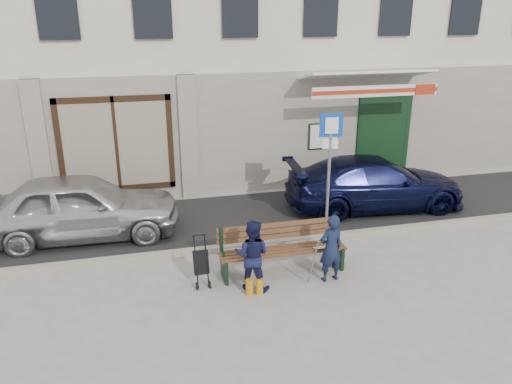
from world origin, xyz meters
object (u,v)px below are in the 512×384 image
object	(u,v)px
car_navy	(375,183)
man	(331,248)
parking_sign	(330,155)
bench	(280,250)
car_silver	(80,207)
stroller	(201,264)
woman	(252,255)

from	to	relation	value
car_navy	man	distance (m)	3.97
parking_sign	bench	bearing A→B (deg)	-127.93
parking_sign	car_navy	bearing A→B (deg)	40.02
car_silver	stroller	bearing A→B (deg)	-137.66
stroller	parking_sign	bearing A→B (deg)	25.57
car_navy	man	xyz separation A→B (m)	(-2.45, -3.13, -0.01)
stroller	woman	bearing A→B (deg)	-26.02
man	woman	distance (m)	1.45
car_silver	woman	world-z (taller)	car_silver
car_navy	man	world-z (taller)	car_navy
woman	bench	bearing A→B (deg)	-118.36
stroller	car_navy	bearing A→B (deg)	27.38
man	car_silver	bearing A→B (deg)	-42.62
car_silver	woman	size ratio (longest dim) A/B	3.19
parking_sign	man	bearing A→B (deg)	-102.68
car_silver	car_navy	distance (m)	6.98
parking_sign	bench	size ratio (longest dim) A/B	1.11
car_navy	woman	distance (m)	4.97
man	parking_sign	bearing A→B (deg)	-118.54
car_silver	woman	xyz separation A→B (m)	(3.08, -3.00, -0.06)
parking_sign	stroller	size ratio (longest dim) A/B	2.90
bench	woman	size ratio (longest dim) A/B	1.83
woman	stroller	size ratio (longest dim) A/B	1.42
man	stroller	xyz separation A→B (m)	(-2.30, 0.43, -0.23)
car_navy	woman	size ratio (longest dim) A/B	3.40
car_navy	woman	world-z (taller)	woman
bench	woman	bearing A→B (deg)	-145.11
bench	man	xyz separation A→B (m)	(0.80, -0.51, 0.18)
car_navy	car_silver	bearing A→B (deg)	94.86
bench	stroller	world-z (taller)	bench
woman	parking_sign	bearing A→B (deg)	-111.14
parking_sign	woman	world-z (taller)	parking_sign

